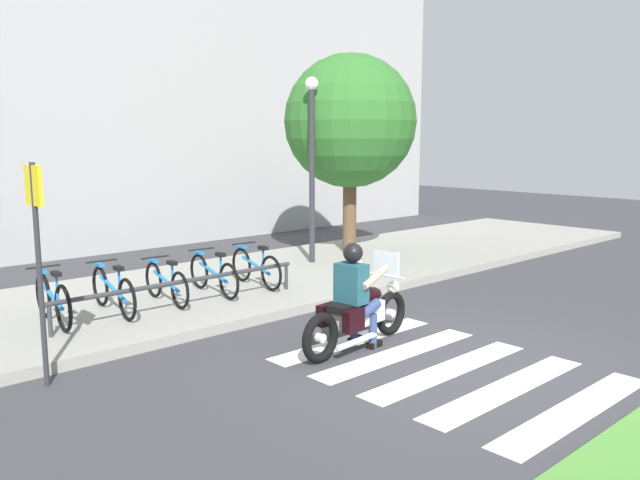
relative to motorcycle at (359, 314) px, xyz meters
The scene contains 19 objects.
ground_plane 1.49m from the motorcycle, 70.09° to the right, with size 48.00×48.00×0.00m, color #38383D.
sidewalk 3.99m from the motorcycle, 83.05° to the left, with size 24.00×4.40×0.15m, color gray.
crosswalk_stripe_0 2.97m from the motorcycle, 86.32° to the right, with size 2.80×0.40×0.01m, color white.
crosswalk_stripe_1 2.18m from the motorcycle, 84.94° to the right, with size 2.80×0.40×0.01m, color white.
crosswalk_stripe_2 1.42m from the motorcycle, 81.92° to the right, with size 2.80×0.40×0.01m, color white.
crosswalk_stripe_3 0.72m from the motorcycle, 70.34° to the right, with size 2.80×0.40×0.01m, color white.
crosswalk_stripe_4 0.56m from the motorcycle, 55.32° to the left, with size 2.80×0.40×0.01m, color white.
motorcycle is the anchor object (origin of this frame).
rider 0.37m from the motorcycle, behind, with size 0.67×0.59×1.44m.
bicycle_0 4.34m from the motorcycle, 129.94° to the left, with size 0.48×1.62×0.80m.
bicycle_1 3.83m from the motorcycle, 119.61° to the left, with size 0.48×1.72×0.76m.
bicycle_2 3.48m from the motorcycle, 106.68° to the left, with size 0.48×1.56×0.72m.
bicycle_3 3.33m from the motorcycle, 91.78° to the left, with size 0.48×1.64×0.75m.
bicycle_4 3.42m from the motorcycle, 76.64° to the left, with size 0.48×1.60×0.75m.
bike_rack 2.95m from the motorcycle, 109.79° to the left, with size 4.18×0.07×0.49m.
street_lamp 5.68m from the motorcycle, 54.92° to the left, with size 0.28×0.28×4.03m.
street_sign 4.06m from the motorcycle, 157.96° to the left, with size 0.06×0.44×2.52m.
tree_near_rack 7.13m from the motorcycle, 46.00° to the left, with size 3.03×3.03×4.68m.
building_backdrop 10.59m from the motorcycle, 87.15° to the left, with size 24.00×1.20×9.60m, color #A5A5A5.
Camera 1 is at (-6.46, -4.44, 2.77)m, focal length 36.12 mm.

